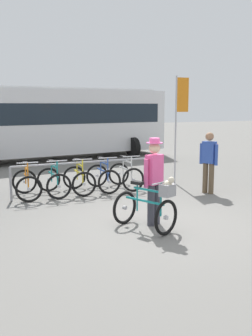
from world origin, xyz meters
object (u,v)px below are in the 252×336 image
object	(u,v)px
racked_bike_yellow	(79,179)
racked_bike_white	(126,175)
pedestrian_with_backpack	(209,159)
person_with_featured_bike	(154,178)
racked_bike_orange	(27,184)
banner_flag	(180,109)
racked_bike_blue	(103,177)
bus_distant	(55,119)
featured_bicycle	(150,206)
racked_bike_teal	(54,181)

from	to	relation	value
racked_bike_yellow	racked_bike_white	distance (m)	1.40
pedestrian_with_backpack	person_with_featured_bike	bearing A→B (deg)	-145.86
racked_bike_orange	racked_bike_white	distance (m)	2.80
racked_bike_yellow	banner_flag	xyz separation A→B (m)	(3.17, -0.01, 1.86)
racked_bike_blue	bus_distant	size ratio (longest dim) A/B	0.11
racked_bike_orange	featured_bicycle	distance (m)	3.99
racked_bike_teal	racked_bike_yellow	xyz separation A→B (m)	(0.70, 0.00, 0.00)
person_with_featured_bike	racked_bike_blue	bearing A→B (deg)	85.29
racked_bike_teal	racked_bike_orange	bearing A→B (deg)	-179.78
racked_bike_teal	pedestrian_with_backpack	world-z (taller)	pedestrian_with_backpack
person_with_featured_bike	banner_flag	xyz separation A→B (m)	(2.74, 3.37, 1.28)
racked_bike_teal	racked_bike_yellow	world-z (taller)	same
racked_bike_teal	banner_flag	world-z (taller)	banner_flag
racked_bike_teal	racked_bike_white	xyz separation A→B (m)	(2.10, 0.01, 0.00)
racked_bike_blue	pedestrian_with_backpack	world-z (taller)	pedestrian_with_backpack
racked_bike_yellow	person_with_featured_bike	world-z (taller)	person_with_featured_bike
pedestrian_with_backpack	banner_flag	xyz separation A→B (m)	(0.03, 1.52, 1.29)
featured_bicycle	racked_bike_blue	bearing A→B (deg)	81.71
racked_bike_blue	featured_bicycle	world-z (taller)	featured_bicycle
racked_bike_white	person_with_featured_bike	distance (m)	3.57
racked_bike_yellow	pedestrian_with_backpack	world-z (taller)	pedestrian_with_backpack
racked_bike_blue	featured_bicycle	xyz separation A→B (m)	(-0.54, -3.67, 0.12)
featured_bicycle	person_with_featured_bike	distance (m)	0.61
racked_bike_orange	racked_bike_white	xyz separation A→B (m)	(2.80, 0.01, -0.00)
racked_bike_teal	pedestrian_with_backpack	size ratio (longest dim) A/B	0.68
racked_bike_orange	bus_distant	bearing A→B (deg)	69.22
racked_bike_yellow	racked_bike_white	xyz separation A→B (m)	(1.40, 0.01, -0.00)
person_with_featured_bike	pedestrian_with_backpack	distance (m)	3.28
racked_bike_yellow	bus_distant	bearing A→B (deg)	79.98
racked_bike_teal	banner_flag	bearing A→B (deg)	-0.08
person_with_featured_bike	racked_bike_white	bearing A→B (deg)	73.85
racked_bike_orange	person_with_featured_bike	bearing A→B (deg)	-61.60
featured_bicycle	bus_distant	xyz separation A→B (m)	(1.05, 10.56, 1.25)
racked_bike_teal	person_with_featured_bike	distance (m)	3.60
person_with_featured_bike	pedestrian_with_backpack	size ratio (longest dim) A/B	1.05
racked_bike_white	person_with_featured_bike	size ratio (longest dim) A/B	0.64
featured_bicycle	person_with_featured_bike	world-z (taller)	person_with_featured_bike
person_with_featured_bike	bus_distant	world-z (taller)	bus_distant
racked_bike_orange	bus_distant	xyz separation A→B (m)	(2.62, 6.90, 1.37)
racked_bike_orange	featured_bicycle	size ratio (longest dim) A/B	0.91
racked_bike_yellow	banner_flag	world-z (taller)	banner_flag
racked_bike_orange	person_with_featured_bike	world-z (taller)	person_with_featured_bike
racked_bike_teal	featured_bicycle	size ratio (longest dim) A/B	0.89
racked_bike_blue	banner_flag	xyz separation A→B (m)	(2.47, -0.01, 1.86)
racked_bike_teal	banner_flag	size ratio (longest dim) A/B	0.35
racked_bike_orange	racked_bike_white	bearing A→B (deg)	0.22
racked_bike_yellow	bus_distant	world-z (taller)	bus_distant
racked_bike_white	racked_bike_yellow	bearing A→B (deg)	-179.78
racked_bike_orange	racked_bike_blue	xyz separation A→B (m)	(2.10, 0.01, -0.00)
person_with_featured_bike	racked_bike_orange	bearing A→B (deg)	118.40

